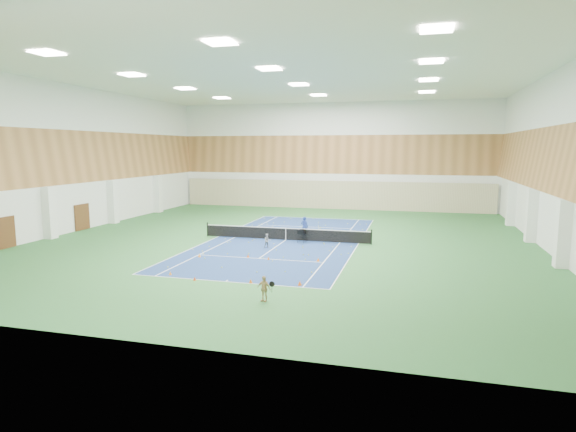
% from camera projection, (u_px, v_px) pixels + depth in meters
% --- Properties ---
extents(ground, '(40.00, 40.00, 0.00)m').
position_uv_depth(ground, '(286.00, 240.00, 36.31)').
color(ground, '#29612F').
rests_on(ground, ground).
extents(room_shell, '(36.00, 40.00, 12.00)m').
position_uv_depth(room_shell, '(286.00, 160.00, 35.48)').
color(room_shell, white).
rests_on(room_shell, ground).
extents(wood_cladding, '(36.00, 40.00, 8.00)m').
position_uv_depth(wood_cladding, '(286.00, 133.00, 35.20)').
color(wood_cladding, '#A66E3D').
rests_on(wood_cladding, room_shell).
extents(ceiling_light_grid, '(21.40, 25.40, 0.06)m').
position_uv_depth(ceiling_light_grid, '(286.00, 78.00, 34.65)').
color(ceiling_light_grid, white).
rests_on(ceiling_light_grid, room_shell).
extents(court_surface, '(10.97, 23.77, 0.01)m').
position_uv_depth(court_surface, '(286.00, 240.00, 36.31)').
color(court_surface, navy).
rests_on(court_surface, ground).
extents(tennis_balls_scatter, '(10.57, 22.77, 0.07)m').
position_uv_depth(tennis_balls_scatter, '(286.00, 239.00, 36.31)').
color(tennis_balls_scatter, '#CCD123').
rests_on(tennis_balls_scatter, ground).
extents(tennis_net, '(12.80, 0.10, 1.10)m').
position_uv_depth(tennis_net, '(286.00, 233.00, 36.24)').
color(tennis_net, black).
rests_on(tennis_net, ground).
extents(back_curtain, '(35.40, 0.16, 3.20)m').
position_uv_depth(back_curtain, '(331.00, 195.00, 54.98)').
color(back_curtain, '#C6B793').
rests_on(back_curtain, ground).
extents(door_left_a, '(0.08, 1.80, 2.20)m').
position_uv_depth(door_left_a, '(5.00, 233.00, 33.10)').
color(door_left_a, '#593319').
rests_on(door_left_a, ground).
extents(door_left_b, '(0.08, 1.80, 2.20)m').
position_uv_depth(door_left_b, '(82.00, 217.00, 40.76)').
color(door_left_b, '#593319').
rests_on(door_left_b, ground).
extents(coach, '(0.63, 0.46, 1.60)m').
position_uv_depth(coach, '(305.00, 227.00, 37.65)').
color(coach, navy).
rests_on(coach, ground).
extents(child_court, '(0.61, 0.58, 0.99)m').
position_uv_depth(child_court, '(267.00, 241.00, 33.46)').
color(child_court, gray).
rests_on(child_court, ground).
extents(child_apron, '(0.74, 0.46, 1.18)m').
position_uv_depth(child_apron, '(264.00, 289.00, 21.70)').
color(child_apron, tan).
rests_on(child_apron, ground).
extents(ball_cart, '(0.62, 0.62, 0.97)m').
position_uv_depth(ball_cart, '(302.00, 236.00, 35.27)').
color(ball_cart, black).
rests_on(ball_cart, ground).
extents(cone_svc_a, '(0.20, 0.20, 0.22)m').
position_uv_depth(cone_svc_a, '(199.00, 255.00, 30.61)').
color(cone_svc_a, orange).
rests_on(cone_svc_a, ground).
extents(cone_svc_b, '(0.19, 0.19, 0.21)m').
position_uv_depth(cone_svc_b, '(248.00, 256.00, 30.48)').
color(cone_svc_b, '#DB4E0B').
rests_on(cone_svc_b, ground).
extents(cone_svc_c, '(0.18, 0.18, 0.19)m').
position_uv_depth(cone_svc_c, '(269.00, 258.00, 29.90)').
color(cone_svc_c, orange).
rests_on(cone_svc_c, ground).
extents(cone_svc_d, '(0.20, 0.20, 0.22)m').
position_uv_depth(cone_svc_d, '(318.00, 260.00, 29.44)').
color(cone_svc_d, orange).
rests_on(cone_svc_d, ground).
extents(cone_base_a, '(0.17, 0.17, 0.19)m').
position_uv_depth(cone_base_a, '(170.00, 273.00, 26.29)').
color(cone_base_a, orange).
rests_on(cone_base_a, ground).
extents(cone_base_b, '(0.18, 0.18, 0.20)m').
position_uv_depth(cone_base_b, '(195.00, 279.00, 25.19)').
color(cone_base_b, '#E8480C').
rests_on(cone_base_b, ground).
extents(cone_base_c, '(0.20, 0.20, 0.22)m').
position_uv_depth(cone_base_c, '(251.00, 281.00, 24.68)').
color(cone_base_c, '#D75D0B').
rests_on(cone_base_c, ground).
extents(cone_base_d, '(0.22, 0.22, 0.24)m').
position_uv_depth(cone_base_d, '(300.00, 283.00, 24.27)').
color(cone_base_d, '#F9590D').
rests_on(cone_base_d, ground).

